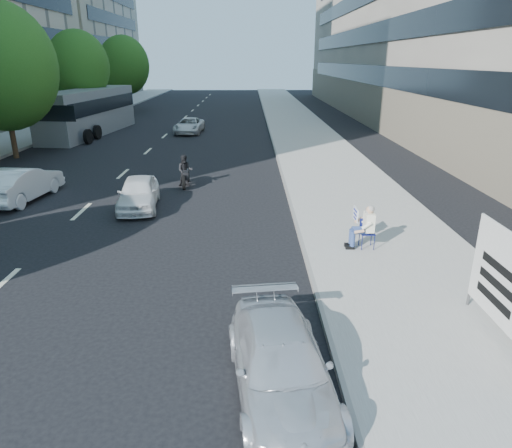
{
  "coord_description": "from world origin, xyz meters",
  "views": [
    {
      "loc": [
        -0.15,
        -8.42,
        5.41
      ],
      "look_at": [
        0.01,
        2.47,
        1.47
      ],
      "focal_mm": 32.0,
      "sensor_mm": 36.0,
      "label": 1
    }
  ],
  "objects_px": {
    "bus": "(89,112)",
    "motorcycle": "(185,172)",
    "white_sedan_mid": "(22,184)",
    "white_sedan_far": "(189,126)",
    "seated_protester": "(364,224)",
    "parked_sedan": "(280,364)",
    "white_sedan_near": "(138,193)"
  },
  "relations": [
    {
      "from": "white_sedan_mid",
      "to": "seated_protester",
      "type": "bearing_deg",
      "value": 163.36
    },
    {
      "from": "bus",
      "to": "white_sedan_mid",
      "type": "bearing_deg",
      "value": -73.98
    },
    {
      "from": "seated_protester",
      "to": "bus",
      "type": "height_order",
      "value": "bus"
    },
    {
      "from": "seated_protester",
      "to": "parked_sedan",
      "type": "height_order",
      "value": "seated_protester"
    },
    {
      "from": "white_sedan_far",
      "to": "white_sedan_near",
      "type": "bearing_deg",
      "value": -85.26
    },
    {
      "from": "white_sedan_mid",
      "to": "bus",
      "type": "height_order",
      "value": "bus"
    },
    {
      "from": "white_sedan_near",
      "to": "white_sedan_far",
      "type": "distance_m",
      "value": 18.96
    },
    {
      "from": "parked_sedan",
      "to": "seated_protester",
      "type": "bearing_deg",
      "value": 58.32
    },
    {
      "from": "seated_protester",
      "to": "white_sedan_mid",
      "type": "relative_size",
      "value": 0.32
    },
    {
      "from": "white_sedan_mid",
      "to": "white_sedan_far",
      "type": "distance_m",
      "value": 18.42
    },
    {
      "from": "seated_protester",
      "to": "white_sedan_mid",
      "type": "xyz_separation_m",
      "value": [
        -12.54,
        5.52,
        -0.2
      ]
    },
    {
      "from": "white_sedan_near",
      "to": "white_sedan_mid",
      "type": "height_order",
      "value": "white_sedan_mid"
    },
    {
      "from": "seated_protester",
      "to": "motorcycle",
      "type": "xyz_separation_m",
      "value": [
        -6.22,
        7.64,
        -0.24
      ]
    },
    {
      "from": "white_sedan_mid",
      "to": "motorcycle",
      "type": "distance_m",
      "value": 6.66
    },
    {
      "from": "white_sedan_far",
      "to": "parked_sedan",
      "type": "bearing_deg",
      "value": -76.5
    },
    {
      "from": "parked_sedan",
      "to": "white_sedan_mid",
      "type": "bearing_deg",
      "value": 123.51
    },
    {
      "from": "white_sedan_near",
      "to": "bus",
      "type": "height_order",
      "value": "bus"
    },
    {
      "from": "white_sedan_near",
      "to": "seated_protester",
      "type": "bearing_deg",
      "value": -36.81
    },
    {
      "from": "white_sedan_near",
      "to": "motorcycle",
      "type": "relative_size",
      "value": 1.72
    },
    {
      "from": "seated_protester",
      "to": "white_sedan_far",
      "type": "xyz_separation_m",
      "value": [
        -7.99,
        23.37,
        -0.3
      ]
    },
    {
      "from": "parked_sedan",
      "to": "white_sedan_near",
      "type": "bearing_deg",
      "value": 107.98
    },
    {
      "from": "parked_sedan",
      "to": "white_sedan_mid",
      "type": "relative_size",
      "value": 0.95
    },
    {
      "from": "seated_protester",
      "to": "bus",
      "type": "bearing_deg",
      "value": 123.84
    },
    {
      "from": "white_sedan_far",
      "to": "bus",
      "type": "bearing_deg",
      "value": -174.02
    },
    {
      "from": "motorcycle",
      "to": "white_sedan_near",
      "type": "bearing_deg",
      "value": -118.54
    },
    {
      "from": "bus",
      "to": "motorcycle",
      "type": "bearing_deg",
      "value": -52.5
    },
    {
      "from": "white_sedan_mid",
      "to": "bus",
      "type": "relative_size",
      "value": 0.33
    },
    {
      "from": "white_sedan_far",
      "to": "motorcycle",
      "type": "distance_m",
      "value": 15.83
    },
    {
      "from": "white_sedan_mid",
      "to": "bus",
      "type": "xyz_separation_m",
      "value": [
        -2.92,
        17.53,
        0.96
      ]
    },
    {
      "from": "seated_protester",
      "to": "white_sedan_mid",
      "type": "height_order",
      "value": "seated_protester"
    },
    {
      "from": "white_sedan_mid",
      "to": "motorcycle",
      "type": "bearing_deg",
      "value": -154.3
    },
    {
      "from": "motorcycle",
      "to": "white_sedan_far",
      "type": "bearing_deg",
      "value": 90.84
    }
  ]
}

